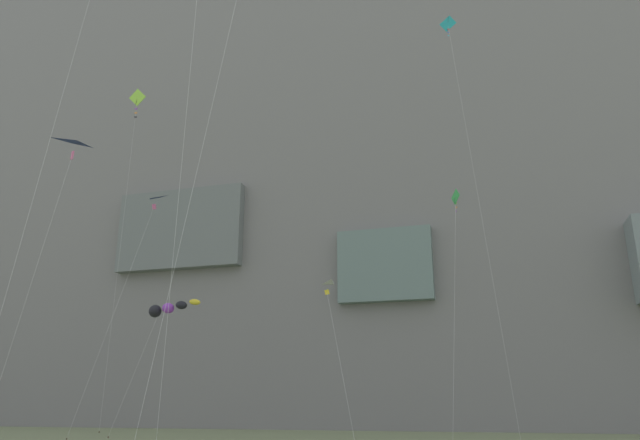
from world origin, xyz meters
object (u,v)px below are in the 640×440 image
object	(u,v)px
kite_diamond_high_left	(455,208)
kite_diamond_high_center	(453,54)
kite_delta_upper_left	(149,208)
kite_delta_low_left	(74,153)
kite_diamond_high_right	(137,105)
kite_windsock_upper_mid	(167,308)
kite_delta_mid_left	(323,297)

from	to	relation	value
kite_diamond_high_left	kite_diamond_high_center	size ratio (longest dim) A/B	0.57
kite_diamond_high_center	kite_delta_upper_left	size ratio (longest dim) A/B	1.84
kite_delta_low_left	kite_diamond_high_left	bearing A→B (deg)	42.25
kite_diamond_high_center	kite_delta_upper_left	xyz separation A→B (m)	(-25.15, -3.38, -12.19)
kite_diamond_high_right	kite_diamond_high_left	bearing A→B (deg)	-4.23
kite_diamond_high_center	kite_windsock_upper_mid	distance (m)	30.94
kite_diamond_high_left	kite_diamond_high_center	world-z (taller)	kite_diamond_high_center
kite_diamond_high_right	kite_delta_low_left	size ratio (longest dim) A/B	2.05
kite_diamond_high_right	kite_diamond_high_center	world-z (taller)	kite_diamond_high_right
kite_diamond_high_center	kite_windsock_upper_mid	world-z (taller)	kite_diamond_high_center
kite_delta_low_left	kite_delta_mid_left	size ratio (longest dim) A/B	1.91
kite_delta_upper_left	kite_diamond_high_right	bearing A→B (deg)	134.61
kite_diamond_high_center	kite_windsock_upper_mid	size ratio (longest dim) A/B	3.32
kite_diamond_high_left	kite_windsock_upper_mid	size ratio (longest dim) A/B	1.89
kite_diamond_high_right	kite_delta_upper_left	world-z (taller)	kite_diamond_high_right
kite_windsock_upper_mid	kite_diamond_high_center	bearing A→B (deg)	7.20
kite_diamond_high_left	kite_windsock_upper_mid	xyz separation A→B (m)	(-22.21, -5.03, -7.84)
kite_diamond_high_left	kite_delta_mid_left	xyz separation A→B (m)	(-7.38, -12.73, -8.95)
kite_delta_low_left	kite_windsock_upper_mid	world-z (taller)	kite_delta_low_left
kite_diamond_high_right	kite_diamond_high_center	bearing A→B (deg)	-7.78
kite_diamond_high_center	kite_windsock_upper_mid	xyz separation A→B (m)	(-23.02, -2.91, -20.47)
kite_diamond_high_right	kite_windsock_upper_mid	xyz separation A→B (m)	(9.90, -7.40, -23.04)
kite_diamond_high_center	kite_delta_mid_left	size ratio (longest dim) A/B	3.81
kite_diamond_high_left	kite_diamond_high_center	distance (m)	12.83
kite_delta_low_left	kite_delta_upper_left	xyz separation A→B (m)	(-3.43, 13.49, 1.23)
kite_diamond_high_center	kite_delta_mid_left	bearing A→B (deg)	-127.66
kite_delta_low_left	kite_delta_mid_left	xyz separation A→B (m)	(13.53, 6.26, -8.16)
kite_delta_upper_left	kite_diamond_high_left	bearing A→B (deg)	12.73
kite_diamond_high_center	kite_delta_upper_left	distance (m)	28.15
kite_delta_low_left	kite_delta_upper_left	size ratio (longest dim) A/B	0.92
kite_diamond_high_left	kite_diamond_high_right	bearing A→B (deg)	175.77
kite_diamond_high_center	kite_delta_mid_left	xyz separation A→B (m)	(-8.19, -10.61, -21.58)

